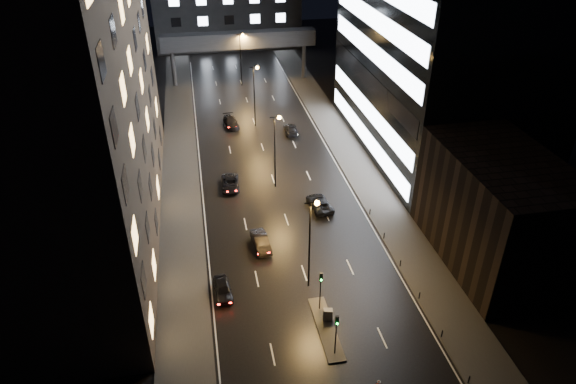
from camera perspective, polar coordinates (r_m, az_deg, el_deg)
name	(u,v)px	position (r m, az deg, el deg)	size (l,w,h in m)	color
ground	(262,147)	(79.19, -2.86, 5.02)	(160.00, 160.00, 0.00)	black
sidewalk_left	(180,169)	(74.23, -11.89, 2.47)	(5.00, 110.00, 0.15)	#383533
sidewalk_right	(350,154)	(77.33, 6.91, 4.19)	(5.00, 110.00, 0.15)	#383533
building_left	(58,57)	(57.88, -24.16, 13.54)	(15.00, 48.00, 40.00)	#2D2319
building_right_low	(496,211)	(57.14, 22.14, -1.92)	(10.00, 18.00, 12.00)	black
skybridge	(239,41)	(104.25, -5.49, 16.40)	(30.00, 3.00, 10.00)	#333335
median_island	(326,328)	(48.74, 4.24, -14.85)	(1.60, 8.00, 0.15)	#383533
traffic_signal_near	(321,285)	(48.37, 3.64, -10.29)	(0.28, 0.34, 4.40)	black
traffic_signal_far	(336,329)	(44.58, 5.40, -14.90)	(0.28, 0.34, 4.40)	black
bollard_row	(409,279)	(54.32, 13.34, -9.42)	(0.12, 25.12, 0.90)	black
streetlight_near	(311,234)	(48.84, 2.62, -4.64)	(1.45, 0.50, 10.15)	black
streetlight_mid_a	(276,143)	(65.70, -1.34, 5.52)	(1.45, 0.50, 10.15)	black
streetlight_mid_b	(255,89)	(83.94, -3.68, 11.40)	(1.45, 0.50, 10.15)	black
streetlight_far	(241,53)	(102.85, -5.22, 15.14)	(1.45, 0.50, 10.15)	black
car_away_a	(223,289)	(51.86, -7.25, -10.66)	(1.60, 3.97, 1.35)	black
car_away_b	(261,242)	(57.40, -3.04, -5.54)	(1.56, 4.48, 1.48)	black
car_away_c	(230,183)	(68.50, -6.43, 0.96)	(2.26, 4.91, 1.36)	black
car_away_d	(231,122)	(86.37, -6.36, 7.74)	(2.06, 5.06, 1.47)	black
car_toward_a	(320,203)	(64.00, 3.53, -1.26)	(2.31, 5.02, 1.39)	black
car_toward_b	(291,129)	(83.28, 0.30, 6.97)	(1.94, 4.77, 1.38)	black
utility_cabinet	(328,314)	(49.00, 4.44, -13.41)	(0.86, 0.53, 1.21)	#464648
cone_b	(379,382)	(45.10, 10.06, -20.11)	(0.36, 0.36, 0.53)	red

